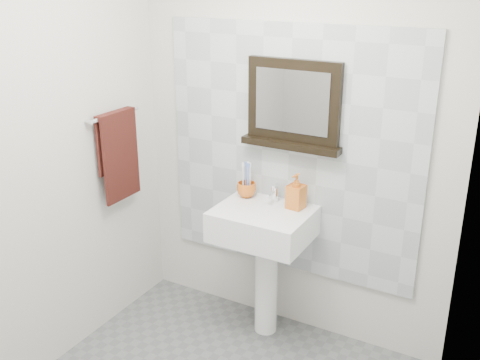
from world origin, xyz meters
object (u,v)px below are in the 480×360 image
at_px(toothbrush_cup, 246,190).
at_px(hand_towel, 118,149).
at_px(soap_dispenser, 296,191).
at_px(framed_mirror, 293,107).
at_px(pedestal_sink, 264,237).

distance_m(toothbrush_cup, hand_towel, 0.82).
distance_m(toothbrush_cup, soap_dispenser, 0.34).
distance_m(soap_dispenser, framed_mirror, 0.49).
relative_size(pedestal_sink, soap_dispenser, 4.58).
bearing_deg(soap_dispenser, framed_mirror, 137.67).
height_order(toothbrush_cup, hand_towel, hand_towel).
distance_m(soap_dispenser, hand_towel, 1.10).
bearing_deg(soap_dispenser, pedestal_sink, -139.19).
bearing_deg(pedestal_sink, toothbrush_cup, 147.49).
relative_size(toothbrush_cup, soap_dispenser, 0.56).
xyz_separation_m(toothbrush_cup, soap_dispenser, (0.33, -0.01, 0.06)).
bearing_deg(toothbrush_cup, framed_mirror, 15.04).
distance_m(pedestal_sink, framed_mirror, 0.79).
xyz_separation_m(pedestal_sink, toothbrush_cup, (-0.18, 0.12, 0.23)).
xyz_separation_m(soap_dispenser, hand_towel, (-1.04, -0.32, 0.19)).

